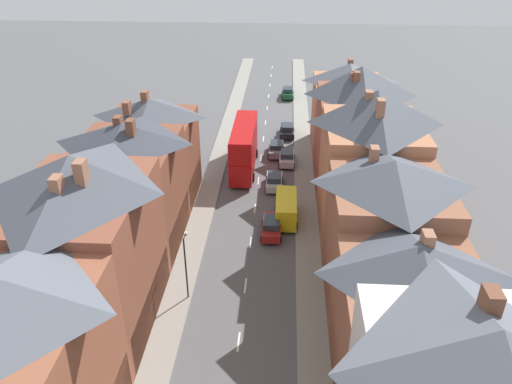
% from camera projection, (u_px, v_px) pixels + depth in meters
% --- Properties ---
extents(pavement_left, '(2.20, 104.00, 0.14)m').
position_uv_depth(pavement_left, '(215.00, 171.00, 57.24)').
color(pavement_left, gray).
rests_on(pavement_left, ground).
extents(pavement_right, '(2.20, 104.00, 0.14)m').
position_uv_depth(pavement_right, '(304.00, 173.00, 56.69)').
color(pavement_right, gray).
rests_on(pavement_right, ground).
extents(centre_line_dashes, '(0.14, 97.80, 0.01)m').
position_uv_depth(centre_line_dashes, '(258.00, 181.00, 55.25)').
color(centre_line_dashes, silver).
rests_on(centre_line_dashes, ground).
extents(terrace_row_left, '(8.00, 47.67, 13.35)m').
position_uv_depth(terrace_row_left, '(73.00, 275.00, 31.09)').
color(terrace_row_left, '#ADB2B7').
rests_on(terrace_row_left, ground).
extents(terrace_row_right, '(8.00, 62.86, 13.84)m').
position_uv_depth(terrace_row_right, '(386.00, 226.00, 35.78)').
color(terrace_row_right, brown).
rests_on(terrace_row_right, ground).
extents(double_decker_bus_lead, '(2.74, 10.80, 5.30)m').
position_uv_depth(double_decker_bus_lead, '(244.00, 146.00, 56.52)').
color(double_decker_bus_lead, '#B70F0F').
rests_on(double_decker_bus_lead, ground).
extents(car_near_silver, '(1.90, 4.16, 1.68)m').
position_uv_depth(car_near_silver, '(276.00, 148.00, 60.90)').
color(car_near_silver, gray).
rests_on(car_near_silver, ground).
extents(car_parked_right_a, '(1.90, 4.31, 1.68)m').
position_uv_depth(car_parked_right_a, '(288.00, 92.00, 80.38)').
color(car_parked_right_a, '#144728').
rests_on(car_parked_right_a, ground).
extents(car_mid_black, '(1.90, 4.17, 1.61)m').
position_uv_depth(car_mid_black, '(287.00, 130.00, 66.28)').
color(car_mid_black, black).
rests_on(car_mid_black, ground).
extents(car_parked_left_b, '(1.90, 3.95, 1.62)m').
position_uv_depth(car_parked_left_b, '(274.00, 181.00, 53.47)').
color(car_parked_left_b, '#B7BABF').
rests_on(car_parked_left_b, ground).
extents(car_mid_white, '(1.90, 4.21, 1.69)m').
position_uv_depth(car_mid_white, '(271.00, 226.00, 45.53)').
color(car_mid_white, maroon).
rests_on(car_mid_white, ground).
extents(car_far_grey, '(1.90, 4.03, 1.69)m').
position_uv_depth(car_far_grey, '(287.00, 157.00, 58.61)').
color(car_far_grey, '#B7BABF').
rests_on(car_far_grey, ground).
extents(delivery_van, '(2.20, 5.20, 2.41)m').
position_uv_depth(delivery_van, '(286.00, 208.00, 47.42)').
color(delivery_van, yellow).
rests_on(delivery_van, ground).
extents(street_lamp, '(0.20, 1.12, 5.50)m').
position_uv_depth(street_lamp, '(186.00, 263.00, 36.76)').
color(street_lamp, black).
rests_on(street_lamp, ground).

